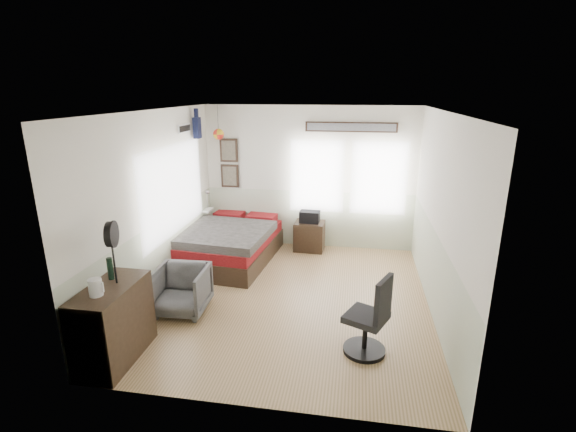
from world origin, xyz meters
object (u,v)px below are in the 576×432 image
(dresser, at_px, (114,323))
(bed, at_px, (230,244))
(nightstand, at_px, (309,236))
(armchair, at_px, (181,290))
(task_chair, at_px, (370,323))

(dresser, bearing_deg, bed, 81.58)
(bed, bearing_deg, nightstand, 34.88)
(armchair, height_order, task_chair, task_chair)
(dresser, relative_size, nightstand, 1.80)
(dresser, xyz_separation_m, task_chair, (2.86, 0.55, -0.05))
(bed, bearing_deg, task_chair, -39.39)
(armchair, relative_size, task_chair, 0.72)
(dresser, height_order, nightstand, dresser)
(dresser, distance_m, task_chair, 2.91)
(task_chair, bearing_deg, dresser, -144.34)
(dresser, bearing_deg, armchair, 74.14)
(bed, xyz_separation_m, nightstand, (1.35, 0.76, -0.04))
(bed, height_order, armchair, same)
(dresser, xyz_separation_m, armchair, (0.32, 1.12, -0.13))
(nightstand, relative_size, task_chair, 0.56)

